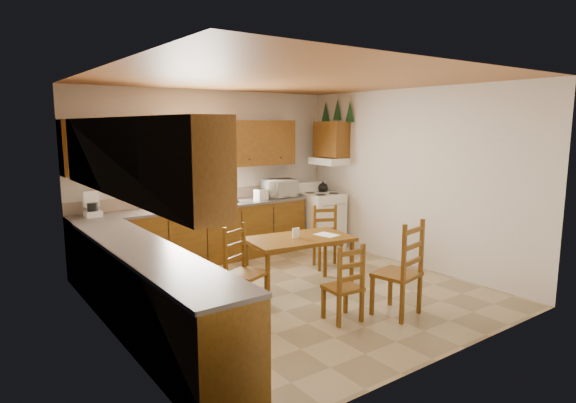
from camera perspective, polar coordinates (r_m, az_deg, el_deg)
floor at (r=6.35m, az=0.51°, el=-10.78°), size 4.50×4.50×0.00m
ceiling at (r=6.00m, az=0.55°, el=14.27°), size 4.50×4.50×0.00m
wall_left at (r=5.04m, az=-20.49°, el=-0.75°), size 4.50×4.50×0.00m
wall_right at (r=7.58m, az=14.33°, el=2.69°), size 4.50×4.50×0.00m
wall_back at (r=7.94m, az=-9.22°, el=3.14°), size 4.50×4.50×0.00m
wall_front at (r=4.45m, az=18.08°, el=-1.86°), size 4.50×4.50×0.00m
lower_cab_back at (r=7.66m, az=-10.54°, el=-4.03°), size 3.75×0.60×0.88m
lower_cab_left at (r=5.21m, az=-16.24°, el=-10.57°), size 0.60×3.60×0.88m
counter_back at (r=7.57m, az=-10.64°, el=-0.64°), size 3.75×0.63×0.04m
counter_left at (r=5.08m, az=-16.47°, el=-5.67°), size 0.63×3.60×0.04m
backsplash at (r=7.81m, az=-11.58°, el=0.45°), size 3.75×0.01×0.18m
upper_cab_back_left at (r=7.17m, az=-19.86°, el=6.13°), size 1.41×0.33×0.75m
upper_cab_back_right at (r=8.18m, az=-3.36°, el=6.96°), size 1.25×0.33×0.75m
upper_cab_left at (r=4.88m, az=-18.47°, el=5.04°), size 0.33×3.60×0.75m
upper_cab_stove at (r=8.57m, az=5.16°, el=7.34°), size 0.33×0.62×0.62m
range_hood at (r=8.56m, az=4.87°, el=4.79°), size 0.44×0.62×0.12m
window_frame at (r=7.76m, az=-11.14°, el=4.43°), size 1.13×0.02×1.18m
window_pane at (r=7.75m, az=-11.13°, el=4.43°), size 1.05×0.01×1.10m
window_valance at (r=7.71m, az=-11.16°, el=8.12°), size 1.19×0.01×0.24m
sink_basin at (r=7.59m, az=-10.14°, el=-0.28°), size 0.75×0.45×0.04m
pine_decal_a at (r=8.42m, az=7.34°, el=10.54°), size 0.22×0.22×0.36m
pine_decal_b at (r=8.65m, az=5.87°, el=10.79°), size 0.22×0.22×0.36m
pine_decal_c at (r=8.89m, az=4.46°, el=10.51°), size 0.22×0.22×0.36m
stove at (r=8.61m, az=4.00°, el=-2.24°), size 0.67×0.69×0.94m
coffeemaker at (r=7.05m, az=-22.20°, el=-0.32°), size 0.25×0.27×0.34m
paper_towel at (r=7.79m, az=-6.41°, el=0.94°), size 0.15×0.15×0.28m
toaster at (r=7.99m, az=-3.21°, el=0.82°), size 0.25×0.19×0.18m
microwave at (r=8.29m, az=-1.02°, el=1.59°), size 0.56×0.44×0.31m
dining_table at (r=6.33m, az=1.32°, el=-7.43°), size 1.43×0.94×0.72m
chair_near_left at (r=5.42m, az=6.51°, el=-9.48°), size 0.40×0.39×0.88m
chair_near_right at (r=5.65m, az=12.78°, el=-7.68°), size 0.54×0.53×1.10m
chair_far_left at (r=5.73m, az=-4.97°, el=-7.88°), size 0.53×0.52×0.98m
chair_far_right at (r=7.32m, az=4.71°, el=-4.30°), size 0.51×0.50×0.93m
table_paper at (r=6.40m, az=4.60°, el=-3.94°), size 0.27×0.33×0.00m
table_card at (r=6.21m, az=0.94°, el=-3.74°), size 0.10×0.03×0.13m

